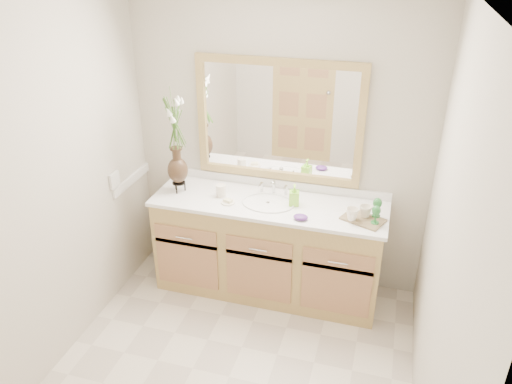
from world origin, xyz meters
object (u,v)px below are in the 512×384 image
(flower_vase, at_px, (175,129))
(tray, at_px, (363,219))
(tumbler, at_px, (221,191))
(soap_bottle, at_px, (294,196))

(flower_vase, height_order, tray, flower_vase)
(flower_vase, xyz_separation_m, tumbler, (0.36, 0.01, -0.48))
(tumbler, bearing_deg, flower_vase, -178.56)
(tumbler, xyz_separation_m, tray, (1.12, -0.07, -0.04))
(soap_bottle, bearing_deg, tray, -21.16)
(tumbler, bearing_deg, tray, -3.56)
(flower_vase, bearing_deg, tray, -2.36)
(flower_vase, relative_size, soap_bottle, 5.14)
(tumbler, relative_size, tray, 0.34)
(tumbler, distance_m, tray, 1.13)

